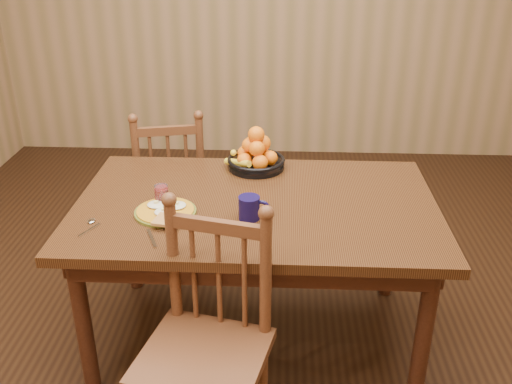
{
  "coord_description": "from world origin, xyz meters",
  "views": [
    {
      "loc": [
        0.11,
        -2.25,
        1.89
      ],
      "look_at": [
        0.0,
        0.0,
        0.8
      ],
      "focal_mm": 40.0,
      "sensor_mm": 36.0,
      "label": 1
    }
  ],
  "objects_px": {
    "chair_far": "(171,187)",
    "chair_near": "(207,346)",
    "dining_table": "(256,219)",
    "fruit_bowl": "(256,155)",
    "coffee_mug": "(250,208)",
    "breakfast_plate": "(166,211)"
  },
  "relations": [
    {
      "from": "breakfast_plate",
      "to": "fruit_bowl",
      "type": "bearing_deg",
      "value": 55.05
    },
    {
      "from": "dining_table",
      "to": "chair_far",
      "type": "relative_size",
      "value": 1.71
    },
    {
      "from": "chair_near",
      "to": "breakfast_plate",
      "type": "bearing_deg",
      "value": 128.01
    },
    {
      "from": "dining_table",
      "to": "chair_near",
      "type": "bearing_deg",
      "value": -103.31
    },
    {
      "from": "chair_far",
      "to": "fruit_bowl",
      "type": "relative_size",
      "value": 3.22
    },
    {
      "from": "dining_table",
      "to": "breakfast_plate",
      "type": "height_order",
      "value": "breakfast_plate"
    },
    {
      "from": "dining_table",
      "to": "fruit_bowl",
      "type": "xyz_separation_m",
      "value": [
        -0.02,
        0.38,
        0.15
      ]
    },
    {
      "from": "chair_far",
      "to": "fruit_bowl",
      "type": "height_order",
      "value": "fruit_bowl"
    },
    {
      "from": "coffee_mug",
      "to": "fruit_bowl",
      "type": "height_order",
      "value": "fruit_bowl"
    },
    {
      "from": "fruit_bowl",
      "to": "coffee_mug",
      "type": "bearing_deg",
      "value": -89.5
    },
    {
      "from": "chair_far",
      "to": "breakfast_plate",
      "type": "height_order",
      "value": "chair_far"
    },
    {
      "from": "dining_table",
      "to": "chair_near",
      "type": "relative_size",
      "value": 1.64
    },
    {
      "from": "dining_table",
      "to": "chair_far",
      "type": "height_order",
      "value": "chair_far"
    },
    {
      "from": "coffee_mug",
      "to": "chair_near",
      "type": "bearing_deg",
      "value": -105.52
    },
    {
      "from": "chair_far",
      "to": "breakfast_plate",
      "type": "xyz_separation_m",
      "value": [
        0.16,
        -0.88,
        0.31
      ]
    },
    {
      "from": "chair_near",
      "to": "breakfast_plate",
      "type": "xyz_separation_m",
      "value": [
        -0.23,
        0.5,
        0.29
      ]
    },
    {
      "from": "chair_near",
      "to": "fruit_bowl",
      "type": "relative_size",
      "value": 3.37
    },
    {
      "from": "chair_far",
      "to": "chair_near",
      "type": "relative_size",
      "value": 0.96
    },
    {
      "from": "chair_far",
      "to": "fruit_bowl",
      "type": "bearing_deg",
      "value": 132.12
    },
    {
      "from": "chair_far",
      "to": "chair_near",
      "type": "distance_m",
      "value": 1.44
    },
    {
      "from": "chair_far",
      "to": "chair_near",
      "type": "height_order",
      "value": "chair_near"
    },
    {
      "from": "dining_table",
      "to": "fruit_bowl",
      "type": "height_order",
      "value": "fruit_bowl"
    }
  ]
}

